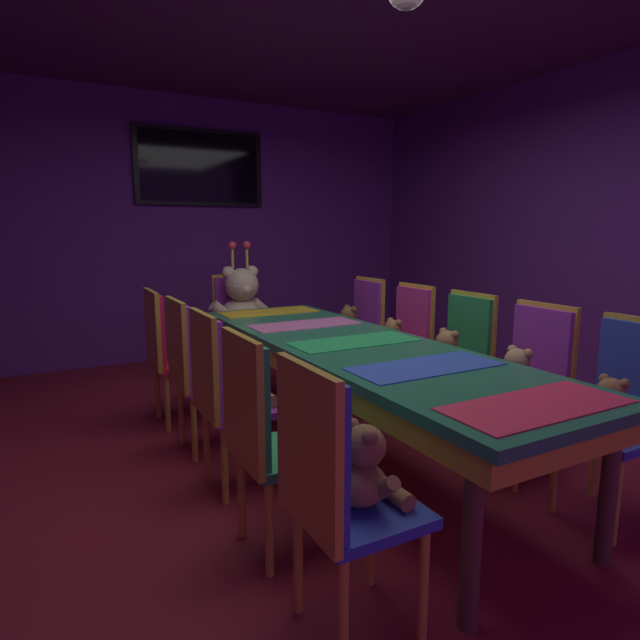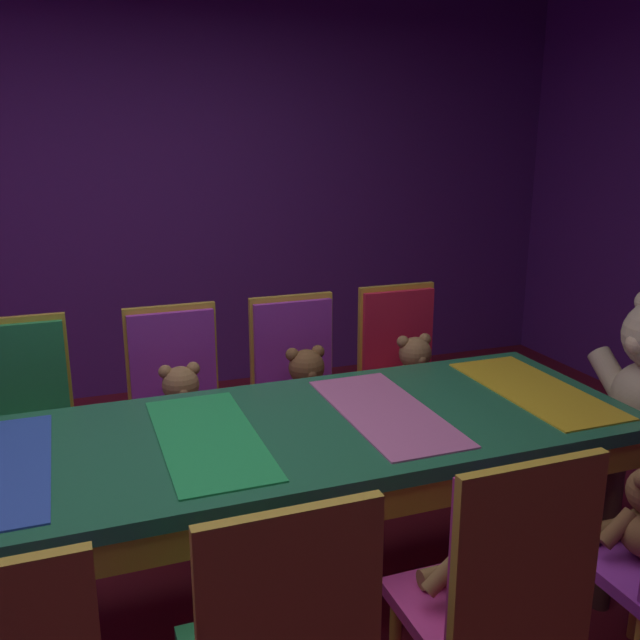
# 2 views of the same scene
# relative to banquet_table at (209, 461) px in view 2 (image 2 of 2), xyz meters

# --- Properties ---
(ground_plane) EXTENTS (7.90, 7.90, 0.00)m
(ground_plane) POSITION_rel_banquet_table_xyz_m (0.00, 0.00, -0.66)
(ground_plane) COLOR maroon
(wall_left) EXTENTS (0.12, 6.40, 2.80)m
(wall_left) POSITION_rel_banquet_table_xyz_m (-2.60, 0.00, 0.74)
(wall_left) COLOR #59267F
(wall_left) RESTS_ON ground_plane
(banquet_table) EXTENTS (0.90, 3.06, 0.75)m
(banquet_table) POSITION_rel_banquet_table_xyz_m (0.00, 0.00, 0.00)
(banquet_table) COLOR #26724C
(banquet_table) RESTS_ON ground_plane
(chair_left_1) EXTENTS (0.42, 0.41, 0.98)m
(chair_left_1) POSITION_rel_banquet_table_xyz_m (-0.86, -0.62, -0.06)
(chair_left_1) COLOR #268C4C
(chair_left_1) RESTS_ON ground_plane
(chair_left_2) EXTENTS (0.42, 0.41, 0.98)m
(chair_left_2) POSITION_rel_banquet_table_xyz_m (-0.83, 0.02, -0.06)
(chair_left_2) COLOR purple
(chair_left_2) RESTS_ON ground_plane
(teddy_left_2) EXTENTS (0.26, 0.34, 0.32)m
(teddy_left_2) POSITION_rel_banquet_table_xyz_m (-0.68, 0.02, -0.06)
(teddy_left_2) COLOR #9E7247
(teddy_left_2) RESTS_ON chair_left_2
(chair_left_3) EXTENTS (0.42, 0.41, 0.98)m
(chair_left_3) POSITION_rel_banquet_table_xyz_m (-0.83, 0.59, -0.06)
(chair_left_3) COLOR purple
(chair_left_3) RESTS_ON ground_plane
(teddy_left_3) EXTENTS (0.27, 0.35, 0.33)m
(teddy_left_3) POSITION_rel_banquet_table_xyz_m (-0.69, 0.59, -0.06)
(teddy_left_3) COLOR brown
(teddy_left_3) RESTS_ON chair_left_3
(chair_left_4) EXTENTS (0.42, 0.41, 0.98)m
(chair_left_4) POSITION_rel_banquet_table_xyz_m (-0.87, 1.16, -0.06)
(chair_left_4) COLOR red
(chair_left_4) RESTS_ON ground_plane
(teddy_left_4) EXTENTS (0.26, 0.34, 0.32)m
(teddy_left_4) POSITION_rel_banquet_table_xyz_m (-0.72, 1.16, -0.06)
(teddy_left_4) COLOR #9E7247
(teddy_left_4) RESTS_ON chair_left_4
(teddy_right_2) EXTENTS (0.24, 0.31, 0.30)m
(teddy_right_2) POSITION_rel_banquet_table_xyz_m (0.71, -0.01, -0.07)
(teddy_right_2) COLOR #9E7247
(teddy_right_2) RESTS_ON chair_right_2
(chair_right_3) EXTENTS (0.42, 0.41, 0.98)m
(chair_right_3) POSITION_rel_banquet_table_xyz_m (0.85, 0.59, -0.06)
(chair_right_3) COLOR #CC338C
(chair_right_3) RESTS_ON ground_plane
(teddy_right_3) EXTENTS (0.23, 0.29, 0.28)m
(teddy_right_3) POSITION_rel_banquet_table_xyz_m (0.71, 0.59, -0.08)
(teddy_right_3) COLOR olive
(teddy_right_3) RESTS_ON chair_right_3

